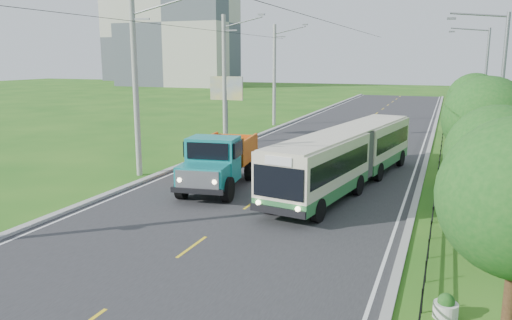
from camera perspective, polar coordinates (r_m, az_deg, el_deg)
The scene contains 27 objects.
ground at distance 18.43m, azimuth -7.33°, elevation -9.86°, with size 240.00×240.00×0.00m, color #1E5A15.
road at distance 36.61m, azimuth 7.69°, elevation 0.91°, with size 14.00×120.00×0.02m, color #28282B.
curb_left at distance 38.87m, azimuth -2.68°, elevation 1.72°, with size 0.40×120.00×0.15m, color #9E9E99.
curb_right at distance 35.67m, azimuth 18.92°, elevation 0.17°, with size 0.30×120.00×0.10m, color #9E9E99.
edge_line_left at distance 38.67m, azimuth -1.93°, elevation 1.59°, with size 0.12×120.00×0.00m, color silver.
edge_line_right at distance 35.70m, azimuth 18.12°, elevation 0.19°, with size 0.12×120.00×0.00m, color silver.
centre_dash at distance 18.42m, azimuth -7.33°, elevation -9.80°, with size 0.12×2.20×0.00m, color yellow.
railing_right at distance 29.73m, azimuth 20.07°, elevation -1.59°, with size 0.04×40.00×0.60m, color black.
pole_near at distance 29.23m, azimuth -13.54°, elevation 8.08°, with size 3.51×0.32×10.00m.
pole_mid at distance 39.69m, azimuth -3.58°, elevation 9.20°, with size 3.51×0.32×10.00m.
pole_far at distance 50.83m, azimuth 2.15°, elevation 9.72°, with size 3.51×0.32×10.00m.
tree_second at distance 17.53m, azimuth 25.87°, elevation -0.06°, with size 3.18×3.26×5.30m.
tree_third at distance 23.38m, azimuth 24.88°, elevation 3.82°, with size 3.60×3.62×6.00m.
tree_fourth at distance 29.38m, azimuth 24.14°, elevation 4.46°, with size 3.24×3.31×5.40m.
tree_fifth at distance 35.32m, azimuth 23.74°, elevation 5.96°, with size 3.48×3.52×5.80m.
tree_back at distance 41.31m, azimuth 23.40°, elevation 6.38°, with size 3.30×3.36×5.50m.
streetlight_mid at distance 29.18m, azimuth 25.91°, elevation 6.87°, with size 3.02×0.20×9.07m.
streetlight_far at distance 43.13m, azimuth 24.50°, elevation 8.13°, with size 3.02×0.20×9.07m.
planter_front at distance 14.52m, azimuth 20.86°, elevation -15.44°, with size 0.64×0.64×0.67m.
planter_near at distance 21.99m, azimuth 21.10°, elevation -6.20°, with size 0.64×0.64×0.67m.
planter_mid at distance 29.73m, azimuth 21.22°, elevation -1.71°, with size 0.64×0.64×0.67m.
planter_far at distance 37.58m, azimuth 21.28°, elevation 0.93°, with size 0.64×0.64×0.67m.
billboard_left at distance 42.99m, azimuth -3.39°, elevation 7.75°, with size 3.00×0.20×5.20m.
apartment_near at distance 127.21m, azimuth -9.07°, elevation 15.14°, with size 28.00×14.00×30.00m, color #B7B2A3.
apartment_far at distance 161.46m, azimuth -12.38°, elevation 13.51°, with size 24.00×14.00×26.00m, color #B7B2A3.
bus at distance 26.71m, azimuth 10.39°, elevation 0.78°, with size 5.02×15.66×2.99m.
dump_truck at distance 25.96m, azimuth -4.25°, elevation 0.23°, with size 3.46×7.07×2.85m.
Camera 1 is at (8.29, -15.03, 6.69)m, focal length 35.00 mm.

